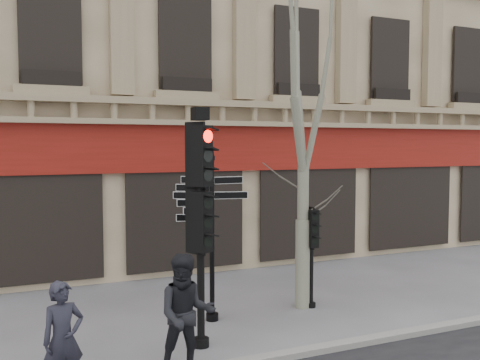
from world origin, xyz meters
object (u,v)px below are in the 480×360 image
object	(u,v)px
traffic_signal_main	(200,197)
pedestrian_a	(63,339)
traffic_signal_secondary	(311,239)
plane_tree	(304,66)
pedestrian_b	(186,315)
fingerpost	(212,200)

from	to	relation	value
traffic_signal_main	pedestrian_a	size ratio (longest dim) A/B	2.54
traffic_signal_secondary	pedestrian_a	xyz separation A→B (m)	(-5.60, -2.26, -0.71)
traffic_signal_secondary	plane_tree	size ratio (longest dim) A/B	0.29
plane_tree	pedestrian_a	distance (m)	7.47
plane_tree	pedestrian_a	xyz separation A→B (m)	(-5.41, -2.33, -4.59)
pedestrian_b	plane_tree	bearing A→B (deg)	45.77
pedestrian_a	plane_tree	bearing A→B (deg)	8.18
fingerpost	pedestrian_b	xyz separation A→B (m)	(-1.32, -2.32, -1.58)
pedestrian_a	fingerpost	bearing A→B (deg)	20.65
fingerpost	pedestrian_a	size ratio (longest dim) A/B	2.22
pedestrian_a	pedestrian_b	bearing A→B (deg)	-15.15
fingerpost	pedestrian_b	bearing A→B (deg)	-95.54
fingerpost	plane_tree	bearing A→B (deg)	24.62
fingerpost	pedestrian_b	world-z (taller)	fingerpost
fingerpost	pedestrian_a	world-z (taller)	fingerpost
traffic_signal_main	pedestrian_a	bearing A→B (deg)	177.48
pedestrian_b	traffic_signal_secondary	bearing A→B (deg)	43.63
traffic_signal_secondary	plane_tree	world-z (taller)	plane_tree
fingerpost	traffic_signal_secondary	world-z (taller)	fingerpost
plane_tree	pedestrian_a	world-z (taller)	plane_tree
fingerpost	plane_tree	distance (m)	3.63
fingerpost	traffic_signal_secondary	distance (m)	2.58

